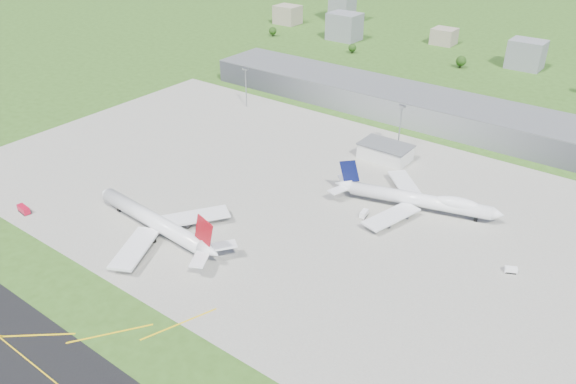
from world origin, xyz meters
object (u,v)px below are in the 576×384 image
Objects in this scene: fire_truck at (24,210)px; van_white_near at (364,214)px; airliner_blue_quad at (419,200)px; airliner_red_twin at (157,223)px; van_white_far at (511,270)px; tug_yellow at (213,214)px.

fire_truck is 152.88m from van_white_near.
airliner_red_twin is at bearing -148.86° from airliner_blue_quad.
van_white_far is at bearing -149.61° from airliner_red_twin.
airliner_red_twin is 13.32× the size of van_white_near.
tug_yellow is (-71.40, -58.87, -4.59)m from airliner_blue_quad.
tug_yellow is at bearing 116.26° from van_white_near.
airliner_red_twin is 66.33m from fire_truck.
van_white_far is (189.82, 87.37, -0.42)m from fire_truck.
airliner_blue_quad is 52.99m from van_white_far.
airliner_red_twin reaches higher than van_white_near.
airliner_blue_quad is 92.66m from tug_yellow.
van_white_near is at bearing -130.01° from airliner_red_twin.
airliner_blue_quad is at bearing 43.53° from fire_truck.
airliner_blue_quad reaches higher than tug_yellow.
van_white_far is at bearing -101.03° from van_white_near.
airliner_blue_quad is (79.79, 83.83, -0.21)m from airliner_red_twin.
fire_truck is 85.61m from tug_yellow.
airliner_red_twin is 142.97m from van_white_far.
tug_yellow is at bearing -155.77° from airliner_blue_quad.
van_white_near is 65.46m from van_white_far.
fire_truck is 1.48× the size of van_white_far.
van_white_far is (119.91, 37.97, 0.29)m from tug_yellow.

